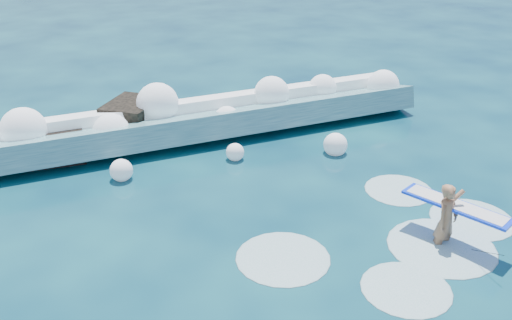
% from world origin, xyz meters
% --- Properties ---
extents(ground, '(200.00, 200.00, 0.00)m').
position_xyz_m(ground, '(0.00, 0.00, 0.00)').
color(ground, '#07263F').
rests_on(ground, ground).
extents(breaking_wave, '(16.28, 2.61, 1.40)m').
position_xyz_m(breaking_wave, '(1.38, 7.02, 0.49)').
color(breaking_wave, '#337180').
rests_on(breaking_wave, ground).
extents(rock_cluster, '(8.32, 3.17, 1.34)m').
position_xyz_m(rock_cluster, '(-3.69, 7.60, 0.43)').
color(rock_cluster, black).
rests_on(rock_cluster, ground).
extents(surfer_with_board, '(1.59, 3.02, 1.91)m').
position_xyz_m(surfer_with_board, '(4.89, -1.76, 0.70)').
color(surfer_with_board, '#A56E4D').
rests_on(surfer_with_board, ground).
extents(wave_spray, '(15.48, 4.85, 1.96)m').
position_xyz_m(wave_spray, '(1.08, 6.94, 0.89)').
color(wave_spray, white).
rests_on(wave_spray, ground).
extents(surf_foam, '(8.53, 5.71, 0.13)m').
position_xyz_m(surf_foam, '(4.27, -1.39, 0.00)').
color(surf_foam, silver).
rests_on(surf_foam, ground).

